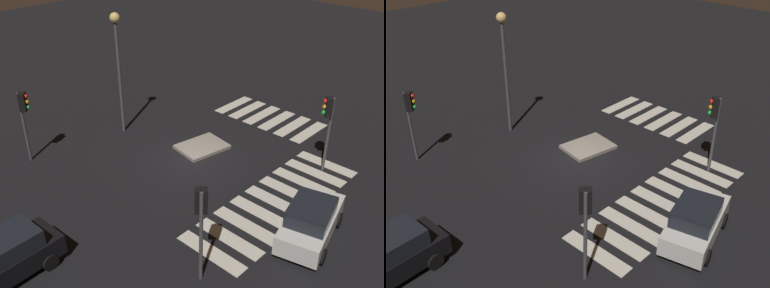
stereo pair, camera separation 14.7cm
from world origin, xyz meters
The scene contains 10 objects.
ground_plane centered at (0.00, 0.00, 0.00)m, with size 80.00×80.00×0.00m, color black.
traffic_island centered at (1.33, 0.49, 0.09)m, with size 2.94×2.40×0.18m.
car_black centered at (-10.71, -0.75, 0.89)m, with size 4.23×2.12×1.81m.
car_white centered at (-1.13, -7.76, 0.89)m, with size 4.41×2.70×1.81m.
traffic_light_east centered at (3.84, -5.45, 3.08)m, with size 0.54×0.53×4.06m.
traffic_light_south centered at (-5.78, -5.93, 2.98)m, with size 0.54×0.54×3.92m.
traffic_light_west centered at (-5.81, 6.19, 2.94)m, with size 0.54×0.53×3.88m.
street_lamp centered at (-0.33, 5.33, 4.85)m, with size 0.56×0.56×7.03m.
crosswalk_near centered at (0.00, -5.42, 0.01)m, with size 9.90×3.20×0.02m.
crosswalk_side centered at (7.13, 0.00, 0.01)m, with size 3.20×6.45×0.02m.
Camera 1 is at (-14.96, -14.22, 12.63)m, focal length 42.24 mm.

